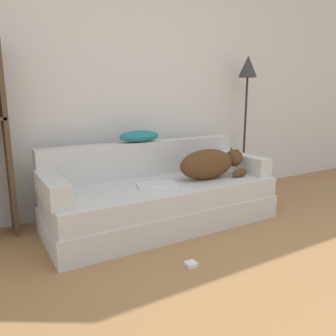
# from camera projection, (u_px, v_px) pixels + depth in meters

# --- Properties ---
(wall_back) EXTENTS (7.51, 0.06, 2.70)m
(wall_back) POSITION_uv_depth(u_px,v_px,m) (145.00, 75.00, 3.34)
(wall_back) COLOR silver
(wall_back) RESTS_ON ground_plane
(couch) EXTENTS (2.04, 0.84, 0.38)m
(couch) POSITION_uv_depth(u_px,v_px,m) (163.00, 203.00, 2.95)
(couch) COLOR silver
(couch) RESTS_ON ground_plane
(couch_backrest) EXTENTS (2.00, 0.15, 0.33)m
(couch_backrest) POSITION_uv_depth(u_px,v_px,m) (145.00, 158.00, 3.17)
(couch_backrest) COLOR silver
(couch_backrest) RESTS_ON couch
(couch_arm_left) EXTENTS (0.15, 0.65, 0.17)m
(couch_arm_left) POSITION_uv_depth(u_px,v_px,m) (52.00, 188.00, 2.41)
(couch_arm_left) COLOR silver
(couch_arm_left) RESTS_ON couch
(couch_arm_right) EXTENTS (0.15, 0.65, 0.17)m
(couch_arm_right) POSITION_uv_depth(u_px,v_px,m) (243.00, 163.00, 3.36)
(couch_arm_right) COLOR silver
(couch_arm_right) RESTS_ON couch
(dog) EXTENTS (0.70, 0.26, 0.28)m
(dog) POSITION_uv_depth(u_px,v_px,m) (211.00, 164.00, 3.03)
(dog) COLOR #513319
(dog) RESTS_ON couch
(laptop) EXTENTS (0.38, 0.30, 0.02)m
(laptop) POSITION_uv_depth(u_px,v_px,m) (157.00, 185.00, 2.80)
(laptop) COLOR silver
(laptop) RESTS_ON couch
(throw_pillow) EXTENTS (0.39, 0.20, 0.11)m
(throw_pillow) POSITION_uv_depth(u_px,v_px,m) (139.00, 136.00, 3.08)
(throw_pillow) COLOR teal
(throw_pillow) RESTS_ON couch_backrest
(floor_lamp) EXTENTS (0.28, 0.28, 1.58)m
(floor_lamp) POSITION_uv_depth(u_px,v_px,m) (247.00, 90.00, 3.73)
(floor_lamp) COLOR #232326
(floor_lamp) RESTS_ON ground_plane
(power_adapter) EXTENTS (0.07, 0.07, 0.03)m
(power_adapter) POSITION_uv_depth(u_px,v_px,m) (191.00, 264.00, 2.22)
(power_adapter) COLOR silver
(power_adapter) RESTS_ON ground_plane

